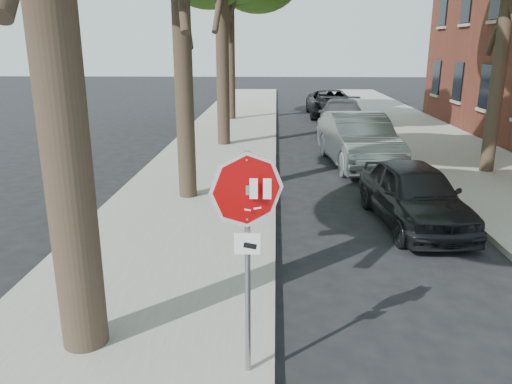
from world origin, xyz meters
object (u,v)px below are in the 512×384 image
(stop_sign, at_px, (247,223))
(car_c, at_px, (342,117))
(car_d, at_px, (331,103))
(car_b, at_px, (358,140))
(car_a, at_px, (414,194))

(stop_sign, distance_m, car_c, 17.71)
(car_c, distance_m, car_d, 5.42)
(car_d, bearing_deg, car_c, -91.22)
(stop_sign, height_order, car_b, stop_sign)
(stop_sign, relative_size, car_c, 0.52)
(car_a, bearing_deg, car_b, 87.72)
(car_a, bearing_deg, stop_sign, -126.86)
(car_a, height_order, car_d, car_d)
(car_a, bearing_deg, car_c, 84.61)
(stop_sign, bearing_deg, car_a, 58.90)
(stop_sign, height_order, car_c, stop_sign)
(car_b, height_order, car_d, car_b)
(car_b, xyz_separation_m, car_c, (0.26, 6.33, -0.11))
(car_a, xyz_separation_m, car_b, (-0.34, 5.57, 0.15))
(car_b, bearing_deg, stop_sign, -110.72)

